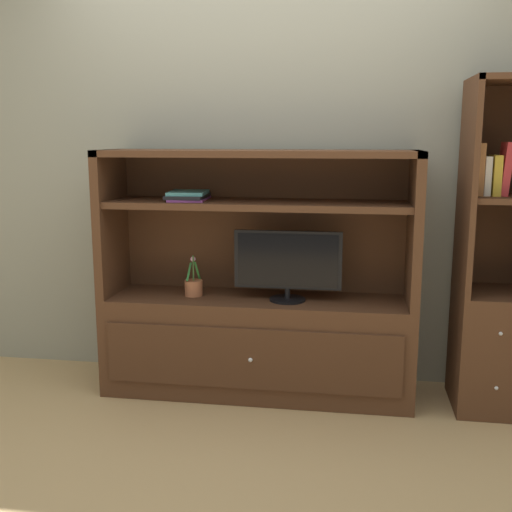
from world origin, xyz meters
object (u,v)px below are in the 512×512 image
object	(u,v)px
tv_monitor	(288,264)
magazine_stack	(188,196)
media_console	(258,316)
bookshelf_tall	(492,300)
potted_plant	(194,287)
upright_book_row	(492,172)

from	to	relation	value
tv_monitor	magazine_stack	bearing A→B (deg)	176.20
media_console	bookshelf_tall	distance (m)	1.28
potted_plant	magazine_stack	size ratio (longest dim) A/B	0.72
potted_plant	bookshelf_tall	size ratio (longest dim) A/B	0.13
magazine_stack	tv_monitor	bearing A→B (deg)	-3.80
bookshelf_tall	tv_monitor	bearing A→B (deg)	-177.66
potted_plant	upright_book_row	world-z (taller)	upright_book_row
tv_monitor	media_console	bearing A→B (deg)	166.44
potted_plant	upright_book_row	distance (m)	1.73
media_console	upright_book_row	bearing A→B (deg)	-0.30
potted_plant	bookshelf_tall	distance (m)	1.64
bookshelf_tall	potted_plant	bearing A→B (deg)	-179.46
magazine_stack	media_console	bearing A→B (deg)	0.66
media_console	bookshelf_tall	size ratio (longest dim) A/B	1.00
potted_plant	upright_book_row	xyz separation A→B (m)	(1.59, 0.01, 0.67)
media_console	potted_plant	bearing A→B (deg)	-178.06
tv_monitor	potted_plant	world-z (taller)	tv_monitor
media_console	potted_plant	size ratio (longest dim) A/B	7.50
tv_monitor	bookshelf_tall	size ratio (longest dim) A/B	0.34
tv_monitor	potted_plant	size ratio (longest dim) A/B	2.55
potted_plant	upright_book_row	bearing A→B (deg)	0.22
magazine_stack	upright_book_row	distance (m)	1.62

